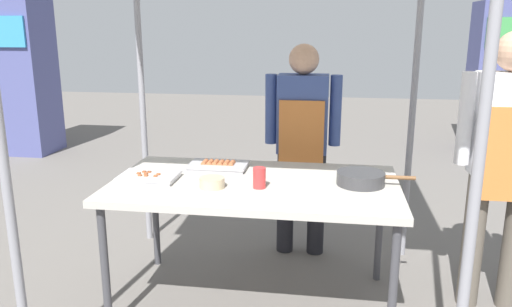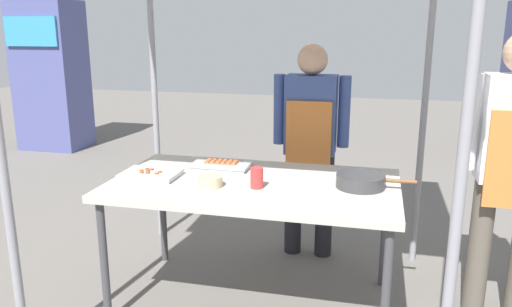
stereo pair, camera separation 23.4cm
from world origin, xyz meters
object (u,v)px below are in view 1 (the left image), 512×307
at_px(stall_table, 255,190).
at_px(neighbor_stall_right, 18,77).
at_px(cooking_wok, 361,178).
at_px(drink_cup_near_edge, 259,178).
at_px(tray_grilled_sausages, 218,166).
at_px(neighbor_stall_left, 504,77).
at_px(tray_meat_skewers, 149,177).
at_px(customer_nearby, 505,152).
at_px(vendor_woman, 302,135).
at_px(condiment_bowl, 212,183).

relative_size(stall_table, neighbor_stall_right, 0.84).
xyz_separation_m(cooking_wok, drink_cup_near_edge, (-0.54, -0.14, 0.02)).
bearing_deg(neighbor_stall_right, tray_grilled_sausages, -42.44).
bearing_deg(tray_grilled_sausages, neighbor_stall_left, 54.63).
distance_m(tray_meat_skewers, customer_nearby, 1.97).
height_order(cooking_wok, drink_cup_near_edge, drink_cup_near_edge).
height_order(cooking_wok, neighbor_stall_right, neighbor_stall_right).
xyz_separation_m(cooking_wok, vendor_woman, (-0.37, 0.70, 0.08)).
bearing_deg(vendor_woman, tray_grilled_sausages, 46.60).
relative_size(tray_meat_skewers, condiment_bowl, 2.37).
relative_size(tray_grilled_sausages, cooking_wok, 0.84).
bearing_deg(stall_table, tray_meat_skewers, -174.52).
relative_size(tray_meat_skewers, cooking_wok, 0.76).
height_order(cooking_wok, neighbor_stall_left, neighbor_stall_left).
relative_size(tray_meat_skewers, customer_nearby, 0.20).
distance_m(cooking_wok, customer_nearby, 0.79).
height_order(drink_cup_near_edge, customer_nearby, customer_nearby).
xyz_separation_m(tray_grilled_sausages, tray_meat_skewers, (-0.34, -0.28, -0.00)).
xyz_separation_m(cooking_wok, customer_nearby, (0.77, 0.14, 0.14)).
bearing_deg(customer_nearby, condiment_bowl, -168.59).
bearing_deg(vendor_woman, drink_cup_near_edge, 78.20).
distance_m(tray_grilled_sausages, neighbor_stall_right, 4.43).
distance_m(tray_meat_skewers, condiment_bowl, 0.40).
relative_size(stall_table, condiment_bowl, 11.75).
bearing_deg(neighbor_stall_left, cooking_wok, -115.41).
bearing_deg(vendor_woman, stall_table, 73.44).
bearing_deg(tray_meat_skewers, customer_nearby, 6.72).
relative_size(cooking_wok, drink_cup_near_edge, 3.74).
distance_m(tray_grilled_sausages, condiment_bowl, 0.37).
bearing_deg(vendor_woman, condiment_bowl, 63.94).
distance_m(stall_table, neighbor_stall_right, 4.78).
relative_size(stall_table, vendor_woman, 1.08).
distance_m(cooking_wok, condiment_bowl, 0.82).
xyz_separation_m(tray_grilled_sausages, cooking_wok, (0.85, -0.19, 0.02)).
distance_m(stall_table, customer_nearby, 1.39).
distance_m(condiment_bowl, customer_nearby, 1.61).
height_order(condiment_bowl, neighbor_stall_left, neighbor_stall_left).
distance_m(tray_grilled_sausages, tray_meat_skewers, 0.44).
bearing_deg(condiment_bowl, stall_table, 34.21).
bearing_deg(drink_cup_near_edge, tray_grilled_sausages, 132.07).
height_order(vendor_woman, customer_nearby, customer_nearby).
bearing_deg(condiment_bowl, neighbor_stall_left, 57.45).
height_order(vendor_woman, neighbor_stall_left, neighbor_stall_left).
height_order(neighbor_stall_left, neighbor_stall_right, neighbor_stall_right).
relative_size(cooking_wok, vendor_woman, 0.28).
height_order(tray_meat_skewers, neighbor_stall_left, neighbor_stall_left).
distance_m(vendor_woman, customer_nearby, 1.27).
distance_m(tray_meat_skewers, neighbor_stall_left, 5.34).
bearing_deg(tray_grilled_sausages, cooking_wok, -12.91).
height_order(stall_table, tray_grilled_sausages, tray_grilled_sausages).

